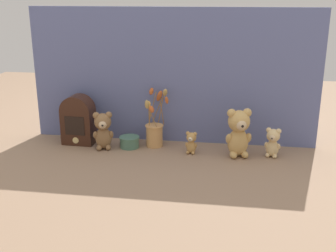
# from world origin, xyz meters

# --- Properties ---
(ground_plane) EXTENTS (4.00, 4.00, 0.00)m
(ground_plane) POSITION_xyz_m (0.00, 0.00, 0.00)
(ground_plane) COLOR #8E7056
(backdrop_wall) EXTENTS (1.54, 0.02, 0.72)m
(backdrop_wall) POSITION_xyz_m (0.00, 0.17, 0.36)
(backdrop_wall) COLOR slate
(backdrop_wall) RESTS_ON ground
(teddy_bear_large) EXTENTS (0.14, 0.12, 0.25)m
(teddy_bear_large) POSITION_xyz_m (0.36, -0.01, 0.13)
(teddy_bear_large) COLOR tan
(teddy_bear_large) RESTS_ON ground
(teddy_bear_medium) EXTENTS (0.11, 0.10, 0.20)m
(teddy_bear_medium) POSITION_xyz_m (-0.34, -0.01, 0.10)
(teddy_bear_medium) COLOR olive
(teddy_bear_medium) RESTS_ON ground
(teddy_bear_small) EXTENTS (0.08, 0.08, 0.15)m
(teddy_bear_small) POSITION_xyz_m (0.53, 0.00, 0.08)
(teddy_bear_small) COLOR #DBBC84
(teddy_bear_small) RESTS_ON ground
(teddy_bear_tiny) EXTENTS (0.06, 0.06, 0.12)m
(teddy_bear_tiny) POSITION_xyz_m (0.12, -0.01, 0.06)
(teddy_bear_tiny) COLOR tan
(teddy_bear_tiny) RESTS_ON ground
(flower_vase) EXTENTS (0.13, 0.16, 0.31)m
(flower_vase) POSITION_xyz_m (-0.08, 0.07, 0.09)
(flower_vase) COLOR tan
(flower_vase) RESTS_ON ground
(vintage_radio) EXTENTS (0.17, 0.11, 0.27)m
(vintage_radio) POSITION_xyz_m (-0.49, 0.05, 0.14)
(vintage_radio) COLOR #381E14
(vintage_radio) RESTS_ON ground
(decorative_tin_tall) EXTENTS (0.11, 0.11, 0.06)m
(decorative_tin_tall) POSITION_xyz_m (-0.21, 0.03, 0.03)
(decorative_tin_tall) COLOR #47705B
(decorative_tin_tall) RESTS_ON ground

